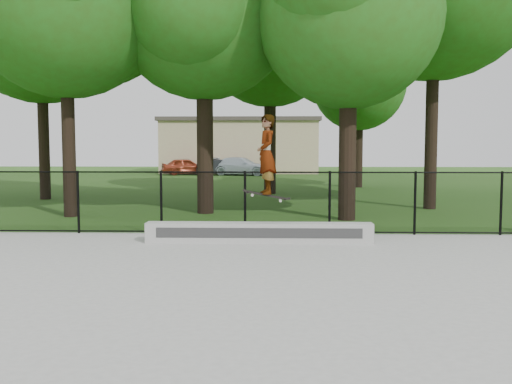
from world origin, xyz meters
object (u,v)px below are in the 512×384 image
car_a (186,166)px  car_b (221,167)px  skater_airborne (266,156)px  grind_ledge (259,233)px  car_c (242,166)px

car_a → car_b: size_ratio=1.15×
car_a → skater_airborne: bearing=174.4°
car_b → skater_airborne: 29.22m
car_a → skater_airborne: size_ratio=1.91×
grind_ledge → car_b: bearing=97.0°
grind_ledge → car_b: size_ratio=1.58×
car_b → car_c: (1.51, -0.29, 0.09)m
car_c → car_b: bearing=94.0°
car_b → car_c: size_ratio=0.75×
grind_ledge → skater_airborne: (0.16, -0.07, 1.66)m
car_a → car_b: 2.63m
car_b → skater_airborne: skater_airborne is taller
skater_airborne → grind_ledge: bearing=156.7°
car_a → car_c: 4.17m
car_a → car_b: bearing=-116.9°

